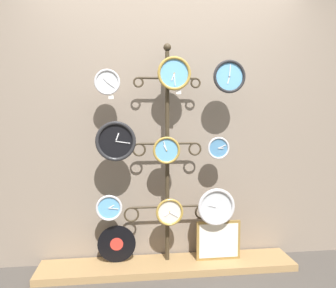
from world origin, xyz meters
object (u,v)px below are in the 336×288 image
(clock_middle_center, at_px, (167,150))
(clock_bottom_left, at_px, (109,208))
(display_stand, at_px, (167,199))
(clock_middle_left, at_px, (116,141))
(clock_bottom_right, at_px, (216,207))
(clock_bottom_center, at_px, (170,212))
(clock_middle_right, at_px, (218,148))
(clock_top_center, at_px, (174,73))
(clock_top_right, at_px, (229,77))
(vinyl_record, at_px, (117,244))
(picture_frame, at_px, (218,240))
(clock_top_left, at_px, (107,82))

(clock_middle_center, distance_m, clock_bottom_left, 0.68)
(display_stand, bearing_deg, clock_middle_left, -164.35)
(clock_bottom_right, bearing_deg, clock_middle_center, 178.76)
(clock_bottom_center, bearing_deg, clock_middle_left, -178.64)
(clock_middle_left, relative_size, clock_middle_right, 1.70)
(clock_middle_center, height_order, clock_middle_right, clock_middle_center)
(clock_top_center, xyz_separation_m, clock_top_right, (0.45, -0.04, -0.02))
(display_stand, bearing_deg, vinyl_record, -179.00)
(clock_middle_left, bearing_deg, clock_middle_center, 2.73)
(clock_middle_left, height_order, picture_frame, clock_middle_left)
(clock_top_right, bearing_deg, clock_top_left, 177.75)
(clock_top_left, relative_size, clock_top_right, 0.76)
(clock_middle_right, bearing_deg, clock_bottom_left, -179.78)
(display_stand, relative_size, vinyl_record, 5.88)
(clock_top_right, distance_m, picture_frame, 1.42)
(clock_middle_left, height_order, clock_bottom_center, clock_middle_left)
(clock_bottom_left, xyz_separation_m, vinyl_record, (0.06, 0.07, -0.34))
(picture_frame, bearing_deg, clock_top_center, -176.26)
(clock_bottom_center, xyz_separation_m, vinyl_record, (-0.45, 0.10, -0.30))
(clock_top_left, xyz_separation_m, clock_bottom_center, (0.50, -0.03, -1.07))
(clock_middle_center, bearing_deg, clock_middle_right, 3.79)
(clock_top_center, relative_size, clock_middle_left, 0.86)
(clock_bottom_right, relative_size, vinyl_record, 0.98)
(clock_top_center, distance_m, clock_bottom_left, 1.23)
(clock_bottom_center, distance_m, clock_bottom_right, 0.40)
(clock_bottom_center, xyz_separation_m, picture_frame, (0.44, 0.06, -0.29))
(clock_bottom_center, bearing_deg, clock_bottom_left, 175.96)
(clock_bottom_left, bearing_deg, clock_bottom_center, -4.04)
(clock_middle_center, bearing_deg, clock_middle_left, -177.27)
(clock_top_center, height_order, clock_bottom_left, clock_top_center)
(clock_middle_left, distance_m, clock_bottom_center, 0.74)
(vinyl_record, bearing_deg, clock_top_right, -6.64)
(clock_top_right, bearing_deg, clock_middle_left, -179.76)
(clock_bottom_right, height_order, picture_frame, clock_bottom_right)
(display_stand, height_order, clock_top_right, display_stand)
(display_stand, bearing_deg, clock_top_left, -171.02)
(display_stand, bearing_deg, clock_bottom_right, -15.18)
(display_stand, distance_m, clock_bottom_left, 0.50)
(display_stand, bearing_deg, clock_bottom_left, -171.37)
(display_stand, relative_size, clock_top_left, 9.31)
(clock_top_left, relative_size, clock_middle_left, 0.64)
(clock_middle_center, xyz_separation_m, picture_frame, (0.47, 0.05, -0.81))
(picture_frame, bearing_deg, display_stand, 172.94)
(clock_middle_left, distance_m, vinyl_record, 0.91)
(clock_bottom_left, xyz_separation_m, clock_bottom_right, (0.90, -0.04, -0.01))
(picture_frame, bearing_deg, clock_top_left, -178.61)
(clock_bottom_right, bearing_deg, vinyl_record, 173.08)
(clock_middle_right, xyz_separation_m, clock_bottom_right, (-0.02, -0.04, -0.50))
(clock_top_right, bearing_deg, clock_middle_right, 147.40)
(clock_top_center, distance_m, picture_frame, 1.49)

